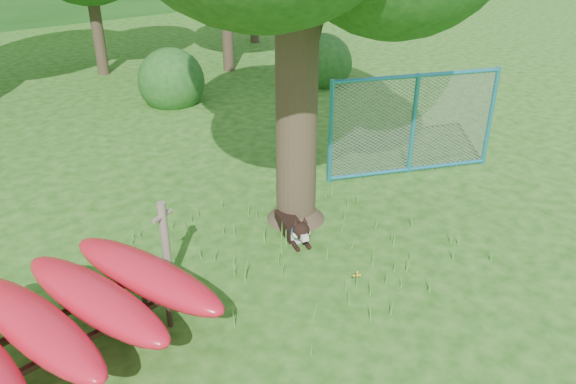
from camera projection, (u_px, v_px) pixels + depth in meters
ground at (326, 288)px, 8.06m from camera, size 80.00×80.00×0.00m
wooden_post at (165, 242)px, 7.87m from camera, size 0.35×0.21×1.32m
kayak_rack at (66, 312)px, 6.51m from camera, size 3.38×3.01×0.92m
husky_dog at (294, 227)px, 9.20m from camera, size 0.55×1.16×0.54m
fence_section at (413, 125)px, 11.06m from camera, size 3.31×1.39×3.44m
wildflower_clump at (357, 276)px, 7.99m from camera, size 0.11×0.10×0.25m
shrub_right at (322, 83)px, 17.20m from camera, size 1.80×1.80×1.80m
shrub_mid at (174, 102)px, 15.55m from camera, size 1.80×1.80×1.80m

